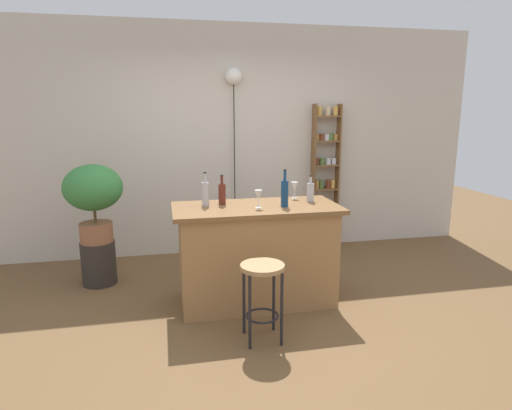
# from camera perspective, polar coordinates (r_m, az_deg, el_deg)

# --- Properties ---
(ground) EXTENTS (12.00, 12.00, 0.00)m
(ground) POSITION_cam_1_polar(r_m,az_deg,el_deg) (4.06, 0.95, -13.95)
(ground) COLOR brown
(back_wall) EXTENTS (6.40, 0.10, 2.80)m
(back_wall) POSITION_cam_1_polar(r_m,az_deg,el_deg) (5.57, -3.53, 8.21)
(back_wall) COLOR beige
(back_wall) RESTS_ON ground
(kitchen_counter) EXTENTS (1.52, 0.72, 0.93)m
(kitchen_counter) POSITION_cam_1_polar(r_m,az_deg,el_deg) (4.15, 0.04, -6.35)
(kitchen_counter) COLOR #9E7042
(kitchen_counter) RESTS_ON ground
(bar_stool) EXTENTS (0.34, 0.34, 0.63)m
(bar_stool) POSITION_cam_1_polar(r_m,az_deg,el_deg) (3.48, 0.82, -10.12)
(bar_stool) COLOR black
(bar_stool) RESTS_ON ground
(spice_shelf) EXTENTS (0.35, 0.14, 1.86)m
(spice_shelf) POSITION_cam_1_polar(r_m,az_deg,el_deg) (5.80, 8.90, 3.78)
(spice_shelf) COLOR brown
(spice_shelf) RESTS_ON ground
(plant_stool) EXTENTS (0.35, 0.35, 0.46)m
(plant_stool) POSITION_cam_1_polar(r_m,az_deg,el_deg) (4.93, -19.61, -7.01)
(plant_stool) COLOR #2D2823
(plant_stool) RESTS_ON ground
(potted_plant) EXTENTS (0.59, 0.53, 0.80)m
(potted_plant) POSITION_cam_1_polar(r_m,az_deg,el_deg) (4.74, -20.25, 1.39)
(potted_plant) COLOR #935B3D
(potted_plant) RESTS_ON plant_stool
(bottle_sauce_amber) EXTENTS (0.07, 0.07, 0.25)m
(bottle_sauce_amber) POSITION_cam_1_polar(r_m,az_deg,el_deg) (4.24, 7.03, 1.72)
(bottle_sauce_amber) COLOR #B2B2B7
(bottle_sauce_amber) RESTS_ON kitchen_counter
(bottle_spirits_clear) EXTENTS (0.07, 0.07, 0.31)m
(bottle_spirits_clear) POSITION_cam_1_polar(r_m,az_deg,el_deg) (4.05, -6.54, 1.55)
(bottle_spirits_clear) COLOR #B2B2B7
(bottle_spirits_clear) RESTS_ON kitchen_counter
(bottle_vinegar) EXTENTS (0.07, 0.07, 0.34)m
(bottle_vinegar) POSITION_cam_1_polar(r_m,az_deg,el_deg) (3.99, 3.72, 1.60)
(bottle_vinegar) COLOR navy
(bottle_vinegar) RESTS_ON kitchen_counter
(bottle_wine_red) EXTENTS (0.07, 0.07, 0.28)m
(bottle_wine_red) POSITION_cam_1_polar(r_m,az_deg,el_deg) (4.09, -4.40, 1.52)
(bottle_wine_red) COLOR #5B2319
(bottle_wine_red) RESTS_ON kitchen_counter
(wine_glass_left) EXTENTS (0.07, 0.07, 0.16)m
(wine_glass_left) POSITION_cam_1_polar(r_m,az_deg,el_deg) (3.92, 0.29, 1.27)
(wine_glass_left) COLOR silver
(wine_glass_left) RESTS_ON kitchen_counter
(wine_glass_center) EXTENTS (0.07, 0.07, 0.16)m
(wine_glass_center) POSITION_cam_1_polar(r_m,az_deg,el_deg) (4.37, 4.99, 2.37)
(wine_glass_center) COLOR silver
(wine_glass_center) RESTS_ON kitchen_counter
(pendant_globe_light) EXTENTS (0.20, 0.20, 2.27)m
(pendant_globe_light) POSITION_cam_1_polar(r_m,az_deg,el_deg) (5.47, -2.90, 15.83)
(pendant_globe_light) COLOR black
(pendant_globe_light) RESTS_ON ground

